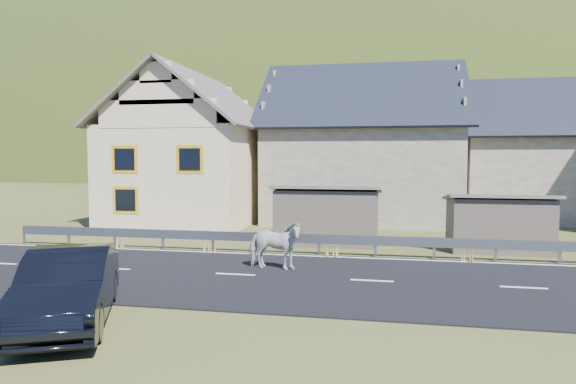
# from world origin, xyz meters

# --- Properties ---
(ground) EXTENTS (160.00, 160.00, 0.00)m
(ground) POSITION_xyz_m (0.00, 0.00, 0.00)
(ground) COLOR #363D17
(ground) RESTS_ON ground
(road) EXTENTS (60.00, 7.00, 0.04)m
(road) POSITION_xyz_m (0.00, 0.00, 0.02)
(road) COLOR black
(road) RESTS_ON ground
(lane_markings) EXTENTS (60.00, 6.60, 0.01)m
(lane_markings) POSITION_xyz_m (0.00, 0.00, 0.04)
(lane_markings) COLOR silver
(lane_markings) RESTS_ON road
(guardrail) EXTENTS (28.10, 0.09, 0.75)m
(guardrail) POSITION_xyz_m (-0.00, 3.68, 0.56)
(guardrail) COLOR #93969B
(guardrail) RESTS_ON ground
(shed_left) EXTENTS (4.30, 3.30, 2.40)m
(shed_left) POSITION_xyz_m (-2.00, 6.50, 1.10)
(shed_left) COLOR brown
(shed_left) RESTS_ON ground
(shed_right) EXTENTS (3.80, 2.90, 2.20)m
(shed_right) POSITION_xyz_m (4.50, 6.00, 1.00)
(shed_right) COLOR brown
(shed_right) RESTS_ON ground
(house_cream) EXTENTS (7.80, 9.80, 8.30)m
(house_cream) POSITION_xyz_m (-10.00, 12.00, 4.36)
(house_cream) COLOR beige
(house_cream) RESTS_ON ground
(house_stone_a) EXTENTS (10.80, 9.80, 8.90)m
(house_stone_a) POSITION_xyz_m (-1.00, 15.00, 4.63)
(house_stone_a) COLOR #AFA489
(house_stone_a) RESTS_ON ground
(house_stone_b) EXTENTS (9.80, 8.80, 8.10)m
(house_stone_b) POSITION_xyz_m (9.00, 17.00, 4.24)
(house_stone_b) COLOR #AFA489
(house_stone_b) RESTS_ON ground
(mountain) EXTENTS (440.00, 280.00, 260.00)m
(mountain) POSITION_xyz_m (5.00, 180.00, -20.00)
(mountain) COLOR #1F3A13
(mountain) RESTS_ON ground
(conifer_patch) EXTENTS (76.00, 50.00, 28.00)m
(conifer_patch) POSITION_xyz_m (-55.00, 110.00, 6.00)
(conifer_patch) COLOR black
(conifer_patch) RESTS_ON ground
(horse) EXTENTS (1.01, 1.89, 1.53)m
(horse) POSITION_xyz_m (-3.03, 0.90, 0.80)
(horse) COLOR beige
(horse) RESTS_ON road
(car) EXTENTS (3.48, 5.00, 1.56)m
(car) POSITION_xyz_m (-6.21, -4.82, 0.78)
(car) COLOR black
(car) RESTS_ON ground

